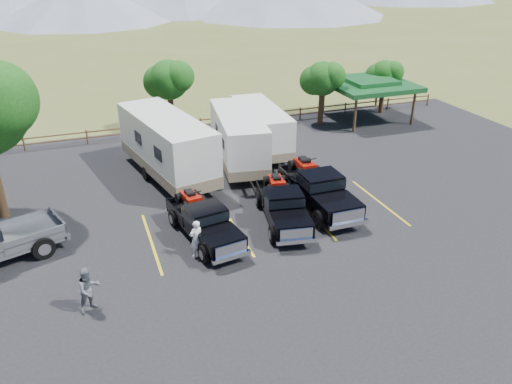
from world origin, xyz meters
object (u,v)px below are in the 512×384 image
object	(u,v)px
trailer_center	(238,139)
trailer_right	(261,129)
pavilion	(369,84)
person_a	(196,239)
person_b	(89,289)
rig_left	(204,220)
rig_center	(282,204)
rig_right	(318,188)
trailer_left	(167,146)

from	to	relation	value
trailer_center	trailer_right	bearing A→B (deg)	46.95
pavilion	person_a	xyz separation A→B (m)	(-17.30, -14.80, -1.88)
person_a	person_b	world-z (taller)	person_b
rig_left	person_a	distance (m)	1.59
rig_center	trailer_center	xyz separation A→B (m)	(0.22, 7.52, 0.79)
person_a	rig_right	bearing A→B (deg)	-175.26
person_a	person_b	xyz separation A→B (m)	(-4.52, -2.18, 0.04)
rig_center	trailer_center	bearing A→B (deg)	98.48
rig_left	rig_right	xyz separation A→B (m)	(6.31, 1.11, 0.13)
rig_left	pavilion	bearing A→B (deg)	29.31
person_b	trailer_left	bearing A→B (deg)	38.59
person_b	trailer_center	bearing A→B (deg)	23.47
rig_center	person_b	xyz separation A→B (m)	(-9.20, -3.84, 0.00)
trailer_center	person_a	xyz separation A→B (m)	(-4.90, -9.19, -0.83)
rig_right	trailer_center	bearing A→B (deg)	107.67
rig_left	person_b	size ratio (longest dim) A/B	3.18
rig_right	rig_center	bearing A→B (deg)	-159.27
trailer_left	person_b	bearing A→B (deg)	-126.72
rig_right	trailer_right	world-z (taller)	trailer_right
rig_left	rig_center	size ratio (longest dim) A/B	0.99
rig_left	trailer_center	world-z (taller)	trailer_center
person_a	pavilion	bearing A→B (deg)	-154.66
person_b	rig_right	bearing A→B (deg)	-4.61
person_b	trailer_right	bearing A→B (deg)	21.72
trailer_left	rig_right	bearing A→B (deg)	-55.90
rig_center	rig_right	bearing A→B (deg)	30.81
trailer_center	trailer_right	size ratio (longest dim) A/B	1.09
rig_left	trailer_left	size ratio (longest dim) A/B	0.55
person_b	rig_left	bearing A→B (deg)	7.83
rig_right	person_b	size ratio (longest dim) A/B	3.52
rig_left	rig_center	world-z (taller)	rig_center
trailer_left	trailer_right	bearing A→B (deg)	5.78
pavilion	rig_left	world-z (taller)	pavilion
rig_center	person_a	bearing A→B (deg)	-150.33
pavilion	person_b	size ratio (longest dim) A/B	3.43
rig_center	trailer_right	size ratio (longest dim) A/B	0.68
rig_left	trailer_right	distance (m)	11.40
pavilion	rig_center	world-z (taller)	pavilion
pavilion	trailer_center	bearing A→B (deg)	-155.65
rig_center	person_a	size ratio (longest dim) A/B	3.38
rig_center	person_b	size ratio (longest dim) A/B	3.23
rig_center	trailer_right	distance (m)	9.55
rig_center	trailer_left	bearing A→B (deg)	130.67
pavilion	trailer_left	bearing A→B (deg)	-160.32
rig_center	person_a	world-z (taller)	rig_center
trailer_left	trailer_right	world-z (taller)	trailer_left
rig_right	person_b	bearing A→B (deg)	-157.69
rig_right	trailer_left	world-z (taller)	trailer_left
pavilion	person_a	size ratio (longest dim) A/B	3.59
person_a	person_b	bearing A→B (deg)	10.56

